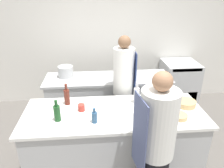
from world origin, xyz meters
name	(u,v)px	position (x,y,z in m)	size (l,w,h in m)	color
ground_plane	(114,162)	(0.00, 0.00, 0.00)	(16.00, 16.00, 0.00)	#605B56
wall_back	(105,38)	(0.00, 2.13, 1.40)	(8.00, 0.06, 2.80)	silver
prep_counter	(114,139)	(0.00, 0.00, 0.44)	(2.40, 0.94, 0.88)	#B7BABC
pass_counter	(108,99)	(0.00, 1.20, 0.44)	(2.30, 0.69, 0.88)	#B7BABC
oven_range	(178,83)	(1.57, 1.72, 0.48)	(0.70, 0.72, 0.95)	#B7BABC
chef_at_prep_near	(155,148)	(0.36, -0.72, 0.86)	(0.41, 0.39, 1.72)	black
chef_at_stove	(124,88)	(0.22, 0.72, 0.88)	(0.34, 0.33, 1.74)	black
bottle_olive_oil	(153,96)	(0.59, 0.25, 0.97)	(0.08, 0.08, 0.22)	#B2A84C
bottle_vinegar	(136,95)	(0.34, 0.23, 1.01)	(0.08, 0.08, 0.32)	silver
bottle_wine	(67,96)	(-0.64, 0.27, 1.00)	(0.08, 0.08, 0.31)	#5B2319
bottle_cooking_oil	(94,117)	(-0.26, -0.22, 0.96)	(0.07, 0.07, 0.20)	#2D5175
bottle_sauce	(57,113)	(-0.72, -0.14, 0.99)	(0.08, 0.08, 0.28)	#19471E
bowl_mixing_large	(179,116)	(0.80, -0.22, 0.91)	(0.21, 0.21, 0.05)	tan
bowl_prep_small	(145,113)	(0.38, -0.13, 0.92)	(0.28, 0.28, 0.09)	#B7BABC
bowl_ceramic_blue	(186,103)	(1.01, 0.08, 0.92)	(0.28, 0.28, 0.08)	tan
bowl_wooden_salad	(170,96)	(0.85, 0.31, 0.92)	(0.22, 0.22, 0.07)	white
cup	(81,108)	(-0.43, 0.07, 0.93)	(0.09, 0.09, 0.09)	#B2382D
stockpot	(66,72)	(-0.77, 1.30, 0.98)	(0.27, 0.27, 0.20)	#B7BABC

